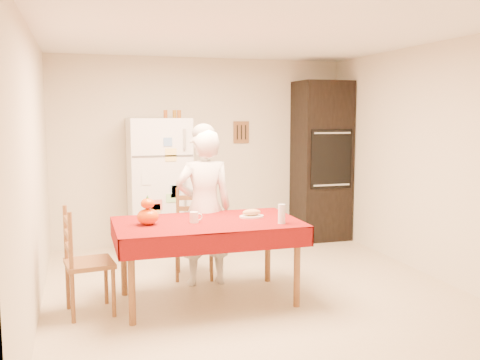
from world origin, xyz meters
name	(u,v)px	position (x,y,z in m)	size (l,w,h in m)	color
floor	(254,291)	(0.00, 0.00, 0.00)	(4.50, 4.50, 0.00)	#C8B490
room_shell	(255,128)	(0.00, 0.00, 1.62)	(4.02, 4.52, 2.51)	beige
refrigerator	(159,185)	(-0.65, 1.88, 0.85)	(0.75, 0.74, 1.70)	white
oven_cabinet	(321,161)	(1.63, 1.93, 1.10)	(0.70, 0.62, 2.20)	black
dining_table	(207,229)	(-0.50, -0.11, 0.69)	(1.70, 1.00, 0.76)	brown
chair_far	(194,229)	(-0.45, 0.71, 0.51)	(0.50, 0.48, 0.95)	brown
chair_left	(82,258)	(-1.63, -0.13, 0.51)	(0.45, 0.47, 0.95)	brown
seated_woman	(204,208)	(-0.41, 0.39, 0.80)	(0.58, 0.38, 1.60)	silver
coffee_mug	(194,217)	(-0.63, -0.14, 0.81)	(0.08, 0.08, 0.10)	white
pumpkin_lower	(148,217)	(-1.05, -0.10, 0.83)	(0.19, 0.19, 0.15)	#C75404
pumpkin_upper	(148,204)	(-1.05, -0.10, 0.95)	(0.12, 0.12, 0.09)	#C64A04
wine_glass	(282,214)	(0.12, -0.40, 0.85)	(0.07, 0.07, 0.18)	white
bread_plate	(252,217)	(-0.05, -0.06, 0.77)	(0.24, 0.24, 0.02)	white
bread_loaf	(252,212)	(-0.05, -0.06, 0.81)	(0.18, 0.10, 0.06)	#A0844E
spice_jar_left	(165,114)	(-0.55, 1.93, 1.75)	(0.05, 0.05, 0.10)	#974B1B
spice_jar_mid	(175,114)	(-0.43, 1.93, 1.75)	(0.05, 0.05, 0.10)	#8A5D19
spice_jar_right	(179,114)	(-0.37, 1.93, 1.75)	(0.05, 0.05, 0.10)	#99541B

